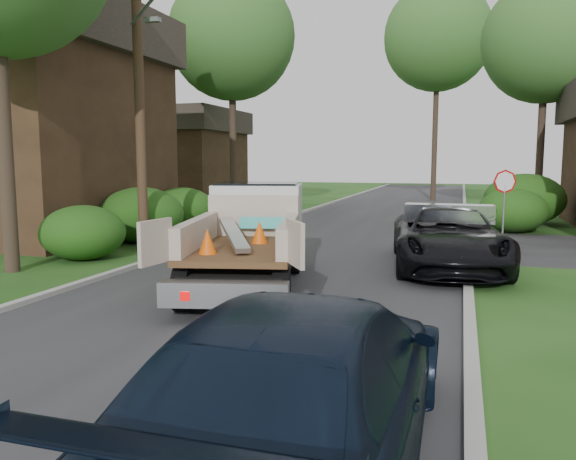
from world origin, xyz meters
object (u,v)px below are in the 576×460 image
at_px(tree_left_far, 232,37).
at_px(tree_right_far, 546,40).
at_px(tree_left_back, 71,28).
at_px(tree_center_far, 438,37).
at_px(house_left_near, 15,119).
at_px(black_pickup, 448,238).
at_px(stop_sign, 504,192).
at_px(utility_pole, 139,80).
at_px(flatbed_truck, 252,228).
at_px(navy_suv, 304,382).
at_px(house_left_far, 176,156).

height_order(tree_left_far, tree_right_far, tree_left_far).
height_order(tree_left_back, tree_center_far, tree_center_far).
bearing_deg(tree_right_far, house_left_near, -146.31).
distance_m(tree_right_far, black_pickup, 17.59).
xyz_separation_m(stop_sign, tree_center_far, (-3.20, 21.00, 9.20)).
bearing_deg(tree_left_back, utility_pole, -43.26).
relative_size(house_left_near, tree_left_back, 0.81).
xyz_separation_m(flatbed_truck, navy_suv, (3.31, -7.42, -0.41)).
relative_size(utility_pole, tree_right_far, 0.87).
relative_size(utility_pole, flatbed_truck, 1.60).
bearing_deg(flatbed_truck, navy_suv, -79.08).
distance_m(stop_sign, tree_center_far, 23.15).
distance_m(house_left_near, tree_center_far, 27.75).
height_order(house_left_near, tree_left_far, tree_left_far).
bearing_deg(stop_sign, house_left_near, -173.37).
bearing_deg(flatbed_truck, tree_right_far, 52.53).
height_order(tree_right_far, tree_left_back, tree_left_back).
bearing_deg(black_pickup, tree_right_far, 68.38).
distance_m(utility_pole, flatbed_truck, 6.93).
bearing_deg(house_left_far, utility_pole, -64.77).
distance_m(house_left_near, tree_left_back, 7.88).
relative_size(house_left_far, black_pickup, 1.32).
relative_size(house_left_far, navy_suv, 1.37).
bearing_deg(tree_center_far, tree_left_far, -126.16).
bearing_deg(tree_center_far, black_pickup, -86.39).
xyz_separation_m(tree_right_far, black_pickup, (-3.90, -15.34, -7.68)).
xyz_separation_m(tree_right_far, navy_suv, (-4.90, -25.53, -7.68)).
xyz_separation_m(tree_left_far, navy_suv, (10.10, -22.53, -8.18)).
xyz_separation_m(tree_center_far, black_pickup, (1.60, -25.34, -10.18)).
bearing_deg(stop_sign, tree_left_far, 147.79).
bearing_deg(utility_pole, house_left_far, 115.23).
relative_size(house_left_near, flatbed_truck, 1.56).
relative_size(tree_left_back, navy_suv, 2.17).
distance_m(flatbed_truck, navy_suv, 8.13).
distance_m(house_left_far, flatbed_truck, 23.90).
height_order(stop_sign, tree_right_far, tree_right_far).
relative_size(utility_pole, black_pickup, 1.74).
xyz_separation_m(tree_left_far, tree_left_back, (-6.50, -4.00, -0.00)).
bearing_deg(stop_sign, tree_right_far, 78.19).
distance_m(utility_pole, tree_left_back, 12.30).
distance_m(utility_pole, house_left_near, 6.88).
bearing_deg(black_pickup, utility_pole, 170.64).
bearing_deg(stop_sign, flatbed_truck, -129.73).
xyz_separation_m(house_left_near, tree_center_far, (14.00, 23.00, 6.70)).
height_order(utility_pole, tree_left_back, tree_left_back).
relative_size(tree_left_back, tree_center_far, 0.82).
height_order(utility_pole, black_pickup, utility_pole).
xyz_separation_m(utility_pole, house_left_far, (-8.02, 17.02, -2.12)).
relative_size(stop_sign, flatbed_truck, 0.40).
height_order(utility_pole, tree_right_far, tree_right_far).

